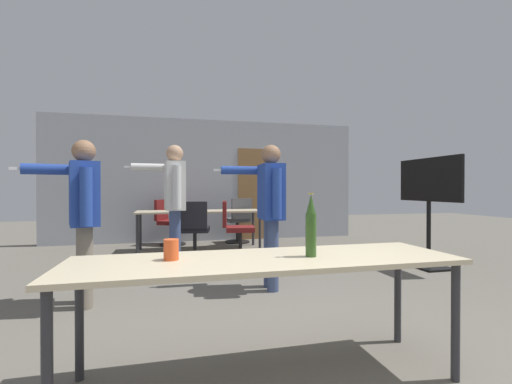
{
  "coord_description": "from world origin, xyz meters",
  "views": [
    {
      "loc": [
        -0.76,
        -1.5,
        1.14
      ],
      "look_at": [
        0.26,
        2.7,
        1.1
      ],
      "focal_mm": 24.0,
      "sensor_mm": 36.0,
      "label": 1
    }
  ],
  "objects_px": {
    "person_near_casual": "(83,207)",
    "office_chair_mid_tucked": "(169,224)",
    "beer_bottle": "(311,227)",
    "drink_cup": "(171,250)",
    "person_far_watching": "(174,195)",
    "person_left_plaid": "(270,202)",
    "office_chair_side_rolled": "(236,231)",
    "office_chair_near_pushed": "(239,222)",
    "tv_screen": "(429,198)",
    "office_chair_far_right": "(194,232)"
  },
  "relations": [
    {
      "from": "person_near_casual",
      "to": "office_chair_mid_tucked",
      "type": "height_order",
      "value": "person_near_casual"
    },
    {
      "from": "beer_bottle",
      "to": "drink_cup",
      "type": "relative_size",
      "value": 3.22
    },
    {
      "from": "person_far_watching",
      "to": "person_left_plaid",
      "type": "bearing_deg",
      "value": -142.27
    },
    {
      "from": "office_chair_side_rolled",
      "to": "drink_cup",
      "type": "xyz_separation_m",
      "value": [
        -1.02,
        -3.58,
        0.35
      ]
    },
    {
      "from": "office_chair_near_pushed",
      "to": "office_chair_mid_tucked",
      "type": "height_order",
      "value": "office_chair_near_pushed"
    },
    {
      "from": "office_chair_side_rolled",
      "to": "drink_cup",
      "type": "height_order",
      "value": "office_chair_side_rolled"
    },
    {
      "from": "tv_screen",
      "to": "person_far_watching",
      "type": "xyz_separation_m",
      "value": [
        -3.59,
        0.66,
        0.05
      ]
    },
    {
      "from": "person_near_casual",
      "to": "office_chair_far_right",
      "type": "xyz_separation_m",
      "value": [
        1.19,
        1.94,
        -0.52
      ]
    },
    {
      "from": "drink_cup",
      "to": "office_chair_far_right",
      "type": "bearing_deg",
      "value": 84.52
    },
    {
      "from": "office_chair_near_pushed",
      "to": "drink_cup",
      "type": "xyz_separation_m",
      "value": [
        -1.35,
        -5.03,
        0.35
      ]
    },
    {
      "from": "person_left_plaid",
      "to": "office_chair_side_rolled",
      "type": "xyz_separation_m",
      "value": [
        -0.06,
        1.87,
        -0.55
      ]
    },
    {
      "from": "office_chair_side_rolled",
      "to": "beer_bottle",
      "type": "height_order",
      "value": "beer_bottle"
    },
    {
      "from": "office_chair_side_rolled",
      "to": "drink_cup",
      "type": "distance_m",
      "value": 3.74
    },
    {
      "from": "office_chair_mid_tucked",
      "to": "beer_bottle",
      "type": "xyz_separation_m",
      "value": [
        0.89,
        -5.25,
        0.49
      ]
    },
    {
      "from": "office_chair_mid_tucked",
      "to": "office_chair_side_rolled",
      "type": "distance_m",
      "value": 1.92
    },
    {
      "from": "tv_screen",
      "to": "person_left_plaid",
      "type": "relative_size",
      "value": 0.97
    },
    {
      "from": "drink_cup",
      "to": "person_far_watching",
      "type": "bearing_deg",
      "value": 89.65
    },
    {
      "from": "beer_bottle",
      "to": "person_far_watching",
      "type": "bearing_deg",
      "value": 105.24
    },
    {
      "from": "person_left_plaid",
      "to": "drink_cup",
      "type": "bearing_deg",
      "value": 149.69
    },
    {
      "from": "person_near_casual",
      "to": "drink_cup",
      "type": "relative_size",
      "value": 13.55
    },
    {
      "from": "person_near_casual",
      "to": "beer_bottle",
      "type": "distance_m",
      "value": 2.38
    },
    {
      "from": "office_chair_side_rolled",
      "to": "person_left_plaid",
      "type": "bearing_deg",
      "value": 11.39
    },
    {
      "from": "office_chair_side_rolled",
      "to": "office_chair_far_right",
      "type": "distance_m",
      "value": 0.68
    },
    {
      "from": "person_near_casual",
      "to": "office_chair_side_rolled",
      "type": "distance_m",
      "value": 2.77
    },
    {
      "from": "person_far_watching",
      "to": "office_chair_far_right",
      "type": "xyz_separation_m",
      "value": [
        0.32,
        0.69,
        -0.61
      ]
    },
    {
      "from": "person_far_watching",
      "to": "drink_cup",
      "type": "relative_size",
      "value": 14.65
    },
    {
      "from": "tv_screen",
      "to": "person_far_watching",
      "type": "relative_size",
      "value": 0.91
    },
    {
      "from": "tv_screen",
      "to": "office_chair_near_pushed",
      "type": "distance_m",
      "value": 3.68
    },
    {
      "from": "person_far_watching",
      "to": "tv_screen",
      "type": "bearing_deg",
      "value": -105.73
    },
    {
      "from": "office_chair_far_right",
      "to": "drink_cup",
      "type": "distance_m",
      "value": 3.58
    },
    {
      "from": "person_near_casual",
      "to": "drink_cup",
      "type": "distance_m",
      "value": 1.82
    },
    {
      "from": "person_far_watching",
      "to": "office_chair_mid_tucked",
      "type": "relative_size",
      "value": 1.91
    },
    {
      "from": "office_chair_mid_tucked",
      "to": "office_chair_side_rolled",
      "type": "relative_size",
      "value": 0.98
    },
    {
      "from": "person_near_casual",
      "to": "office_chair_mid_tucked",
      "type": "distance_m",
      "value": 3.68
    },
    {
      "from": "person_near_casual",
      "to": "office_chair_side_rolled",
      "type": "relative_size",
      "value": 1.74
    },
    {
      "from": "person_far_watching",
      "to": "office_chair_far_right",
      "type": "relative_size",
      "value": 1.86
    },
    {
      "from": "office_chair_far_right",
      "to": "drink_cup",
      "type": "height_order",
      "value": "office_chair_far_right"
    },
    {
      "from": "office_chair_near_pushed",
      "to": "drink_cup",
      "type": "relative_size",
      "value": 7.88
    },
    {
      "from": "person_left_plaid",
      "to": "person_near_casual",
      "type": "relative_size",
      "value": 1.01
    },
    {
      "from": "person_far_watching",
      "to": "person_left_plaid",
      "type": "distance_m",
      "value": 1.56
    },
    {
      "from": "office_chair_far_right",
      "to": "beer_bottle",
      "type": "height_order",
      "value": "beer_bottle"
    },
    {
      "from": "office_chair_side_rolled",
      "to": "beer_bottle",
      "type": "distance_m",
      "value": 3.71
    },
    {
      "from": "person_left_plaid",
      "to": "office_chair_near_pushed",
      "type": "distance_m",
      "value": 3.37
    },
    {
      "from": "person_left_plaid",
      "to": "drink_cup",
      "type": "relative_size",
      "value": 13.74
    },
    {
      "from": "office_chair_near_pushed",
      "to": "office_chair_mid_tucked",
      "type": "distance_m",
      "value": 1.42
    },
    {
      "from": "person_far_watching",
      "to": "beer_bottle",
      "type": "relative_size",
      "value": 4.55
    },
    {
      "from": "office_chair_near_pushed",
      "to": "office_chair_far_right",
      "type": "xyz_separation_m",
      "value": [
        -1.01,
        -1.49,
        0.0
      ]
    },
    {
      "from": "office_chair_far_right",
      "to": "person_near_casual",
      "type": "bearing_deg",
      "value": -111.95
    },
    {
      "from": "office_chair_mid_tucked",
      "to": "office_chair_far_right",
      "type": "distance_m",
      "value": 1.67
    },
    {
      "from": "beer_bottle",
      "to": "person_near_casual",
      "type": "bearing_deg",
      "value": 134.44
    }
  ]
}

